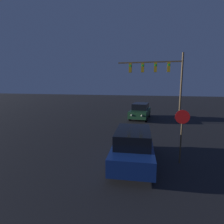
# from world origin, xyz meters

# --- Properties ---
(car_near) EXTENTS (2.14, 4.63, 1.68)m
(car_near) POSITION_xyz_m (2.25, 8.93, 0.86)
(car_near) COLOR navy
(car_near) RESTS_ON ground_plane
(car_far) EXTENTS (2.11, 4.62, 1.68)m
(car_far) POSITION_xyz_m (1.69, 19.99, 0.86)
(car_far) COLOR #1E4728
(car_far) RESTS_ON ground_plane
(traffic_signal_mast) EXTENTS (6.21, 0.30, 6.64)m
(traffic_signal_mast) POSITION_xyz_m (3.63, 18.92, 4.68)
(traffic_signal_mast) COLOR brown
(traffic_signal_mast) RESTS_ON ground_plane
(stop_sign) EXTENTS (0.64, 0.07, 2.57)m
(stop_sign) POSITION_xyz_m (4.43, 9.45, 1.76)
(stop_sign) COLOR brown
(stop_sign) RESTS_ON ground_plane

